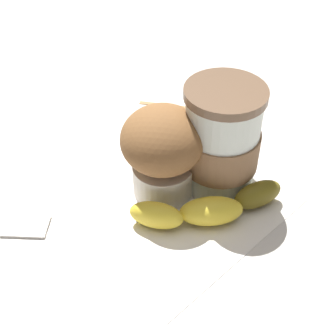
{
  "coord_description": "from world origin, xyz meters",
  "views": [
    {
      "loc": [
        0.28,
        0.27,
        0.4
      ],
      "look_at": [
        0.0,
        0.0,
        0.05
      ],
      "focal_mm": 50.0,
      "sensor_mm": 36.0,
      "label": 1
    }
  ],
  "objects_px": {
    "coffee_cup": "(221,141)",
    "banana": "(209,207)",
    "muffin": "(163,149)",
    "sugar_packet": "(26,225)"
  },
  "relations": [
    {
      "from": "muffin",
      "to": "sugar_packet",
      "type": "xyz_separation_m",
      "value": [
        0.15,
        -0.07,
        -0.06
      ]
    },
    {
      "from": "coffee_cup",
      "to": "banana",
      "type": "relative_size",
      "value": 0.81
    },
    {
      "from": "sugar_packet",
      "to": "banana",
      "type": "bearing_deg",
      "value": 138.43
    },
    {
      "from": "coffee_cup",
      "to": "muffin",
      "type": "relative_size",
      "value": 1.16
    },
    {
      "from": "coffee_cup",
      "to": "muffin",
      "type": "xyz_separation_m",
      "value": [
        0.06,
        -0.04,
        0.0
      ]
    },
    {
      "from": "banana",
      "to": "sugar_packet",
      "type": "xyz_separation_m",
      "value": [
        0.15,
        -0.14,
        -0.01
      ]
    },
    {
      "from": "muffin",
      "to": "banana",
      "type": "bearing_deg",
      "value": 93.95
    },
    {
      "from": "coffee_cup",
      "to": "muffin",
      "type": "distance_m",
      "value": 0.07
    },
    {
      "from": "coffee_cup",
      "to": "sugar_packet",
      "type": "xyz_separation_m",
      "value": [
        0.21,
        -0.1,
        -0.06
      ]
    },
    {
      "from": "banana",
      "to": "sugar_packet",
      "type": "height_order",
      "value": "banana"
    }
  ]
}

